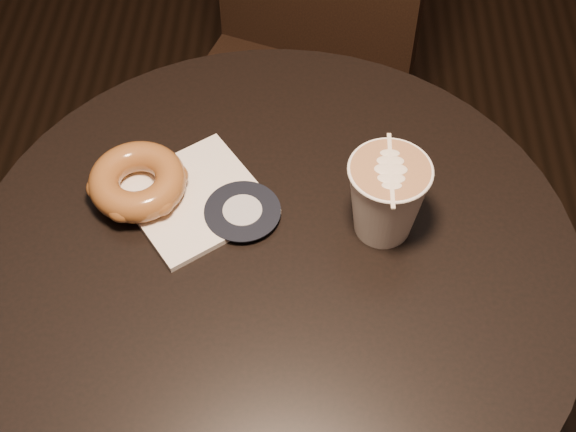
{
  "coord_description": "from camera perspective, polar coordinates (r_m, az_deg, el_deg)",
  "views": [
    {
      "loc": [
        0.03,
        -0.51,
        1.5
      ],
      "look_at": [
        0.01,
        0.03,
        0.79
      ],
      "focal_mm": 50.0,
      "sensor_mm": 36.0,
      "label": 1
    }
  ],
  "objects": [
    {
      "name": "cafe_table",
      "position": [
        1.08,
        -0.86,
        -8.87
      ],
      "size": [
        0.7,
        0.7,
        0.75
      ],
      "color": "black",
      "rests_on": "ground"
    },
    {
      "name": "chair",
      "position": [
        1.47,
        0.85,
        12.18
      ],
      "size": [
        0.49,
        0.49,
        0.97
      ],
      "rotation": [
        0.0,
        0.0,
        -0.35
      ],
      "color": "black",
      "rests_on": "ground"
    },
    {
      "name": "pastry_bag",
      "position": [
        0.96,
        -6.62,
        1.22
      ],
      "size": [
        0.21,
        0.21,
        0.01
      ],
      "primitive_type": "cube",
      "rotation": [
        0.0,
        0.0,
        0.63
      ],
      "color": "white",
      "rests_on": "cafe_table"
    },
    {
      "name": "doughnut",
      "position": [
        0.95,
        -10.66,
        2.45
      ],
      "size": [
        0.12,
        0.12,
        0.04
      ],
      "primitive_type": "torus",
      "color": "brown",
      "rests_on": "pastry_bag"
    },
    {
      "name": "latte_cup",
      "position": [
        0.9,
        6.99,
        1.21
      ],
      "size": [
        0.09,
        0.09,
        0.1
      ],
      "primitive_type": null,
      "color": "white",
      "rests_on": "cafe_table"
    }
  ]
}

